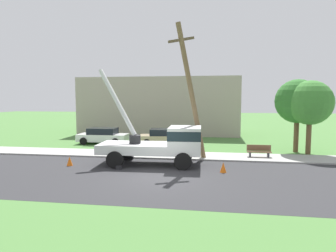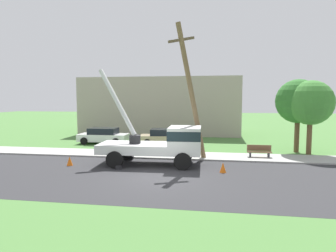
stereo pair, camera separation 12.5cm
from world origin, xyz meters
name	(u,v)px [view 1 (the left image)]	position (x,y,z in m)	size (l,w,h in m)	color
ground_plane	(183,143)	(0.00, 12.00, 0.00)	(120.00, 120.00, 0.00)	#477538
road_asphalt	(159,177)	(0.00, 0.00, 0.00)	(80.00, 8.75, 0.01)	#2B2B2D
sidewalk_strip	(174,155)	(0.00, 5.72, 0.05)	(80.00, 2.69, 0.10)	#9E9E99
utility_truck	(164,142)	(-0.21, 2.82, 1.41)	(6.85, 3.21, 5.98)	silver
leaning_utility_pole	(191,91)	(1.30, 4.50, 4.55)	(2.48, 1.69, 8.85)	brown
traffic_cone_ahead	(223,167)	(3.33, 1.45, 0.28)	(0.36, 0.36, 0.56)	orange
traffic_cone_behind	(70,161)	(-5.80, 1.72, 0.28)	(0.36, 0.36, 0.56)	orange
parked_sedan_white	(103,136)	(-7.07, 10.49, 0.71)	(4.41, 2.04, 1.42)	silver
parked_sedan_tan	(165,137)	(-1.42, 10.47, 0.71)	(4.55, 2.29, 1.42)	tan
park_bench	(259,151)	(5.85, 5.79, 0.46)	(1.60, 0.45, 0.90)	brown
roadside_tree_near	(297,102)	(8.98, 8.69, 3.83)	(3.29, 3.29, 5.50)	brown
roadside_tree_far	(310,103)	(9.63, 7.89, 3.73)	(3.21, 3.21, 5.36)	brown
lowrise_building_backdrop	(160,106)	(-3.44, 19.35, 3.20)	(18.00, 6.00, 6.40)	#A5998C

